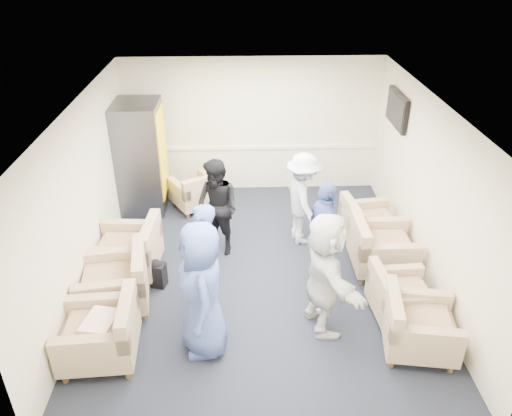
{
  "coord_description": "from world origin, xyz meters",
  "views": [
    {
      "loc": [
        -0.25,
        -6.36,
        4.71
      ],
      "look_at": [
        -0.03,
        0.2,
        1.06
      ],
      "focal_mm": 35.0,
      "sensor_mm": 36.0,
      "label": 1
    }
  ],
  "objects_px": {
    "armchair_corner": "(196,193)",
    "person_mid_right": "(324,233)",
    "armchair_right_midnear": "(398,297)",
    "armchair_right_far": "(367,226)",
    "armchair_left_mid": "(118,284)",
    "armchair_right_near": "(415,327)",
    "person_back_right": "(303,199)",
    "armchair_right_midfar": "(378,249)",
    "person_front_right": "(325,274)",
    "person_mid_left": "(203,260)",
    "person_back_left": "(217,208)",
    "vending_machine": "(141,157)",
    "armchair_left_near": "(104,335)",
    "armchair_left_far": "(131,252)",
    "person_front_left": "(202,290)"
  },
  "relations": [
    {
      "from": "armchair_corner",
      "to": "person_mid_right",
      "type": "bearing_deg",
      "value": 100.68
    },
    {
      "from": "armchair_right_midnear",
      "to": "armchair_right_far",
      "type": "distance_m",
      "value": 1.85
    },
    {
      "from": "armchair_left_mid",
      "to": "armchair_right_near",
      "type": "relative_size",
      "value": 1.09
    },
    {
      "from": "armchair_right_near",
      "to": "person_mid_right",
      "type": "relative_size",
      "value": 0.6
    },
    {
      "from": "person_back_right",
      "to": "armchair_right_midfar",
      "type": "bearing_deg",
      "value": -141.68
    },
    {
      "from": "armchair_right_near",
      "to": "person_front_right",
      "type": "relative_size",
      "value": 0.57
    },
    {
      "from": "armchair_right_midfar",
      "to": "person_mid_left",
      "type": "xyz_separation_m",
      "value": [
        -2.66,
        -0.87,
        0.46
      ]
    },
    {
      "from": "person_back_left",
      "to": "vending_machine",
      "type": "bearing_deg",
      "value": 173.91
    },
    {
      "from": "person_front_right",
      "to": "person_back_left",
      "type": "bearing_deg",
      "value": 26.19
    },
    {
      "from": "vending_machine",
      "to": "person_back_right",
      "type": "distance_m",
      "value": 3.17
    },
    {
      "from": "person_mid_left",
      "to": "person_back_left",
      "type": "relative_size",
      "value": 1.03
    },
    {
      "from": "vending_machine",
      "to": "person_mid_left",
      "type": "relative_size",
      "value": 1.24
    },
    {
      "from": "armchair_right_near",
      "to": "vending_machine",
      "type": "distance_m",
      "value": 5.65
    },
    {
      "from": "person_back_right",
      "to": "person_mid_left",
      "type": "bearing_deg",
      "value": 124.89
    },
    {
      "from": "person_back_right",
      "to": "person_mid_right",
      "type": "distance_m",
      "value": 1.13
    },
    {
      "from": "armchair_corner",
      "to": "armchair_left_near",
      "type": "bearing_deg",
      "value": 46.68
    },
    {
      "from": "armchair_right_midfar",
      "to": "person_mid_left",
      "type": "height_order",
      "value": "person_mid_left"
    },
    {
      "from": "armchair_left_far",
      "to": "person_back_right",
      "type": "height_order",
      "value": "person_back_right"
    },
    {
      "from": "armchair_left_mid",
      "to": "person_back_right",
      "type": "distance_m",
      "value": 3.25
    },
    {
      "from": "armchair_right_near",
      "to": "vending_machine",
      "type": "bearing_deg",
      "value": 54.28
    },
    {
      "from": "armchair_right_near",
      "to": "person_mid_right",
      "type": "distance_m",
      "value": 1.83
    },
    {
      "from": "armchair_right_near",
      "to": "person_front_left",
      "type": "relative_size",
      "value": 0.54
    },
    {
      "from": "armchair_left_mid",
      "to": "armchair_right_midfar",
      "type": "xyz_separation_m",
      "value": [
        3.88,
        0.76,
        -0.01
      ]
    },
    {
      "from": "armchair_corner",
      "to": "person_back_right",
      "type": "distance_m",
      "value": 2.31
    },
    {
      "from": "armchair_left_far",
      "to": "armchair_right_midnear",
      "type": "xyz_separation_m",
      "value": [
        3.85,
        -1.14,
        -0.06
      ]
    },
    {
      "from": "armchair_left_far",
      "to": "armchair_right_midnear",
      "type": "bearing_deg",
      "value": 77.51
    },
    {
      "from": "armchair_left_near",
      "to": "vending_machine",
      "type": "bearing_deg",
      "value": 178.35
    },
    {
      "from": "armchair_right_near",
      "to": "person_mid_right",
      "type": "height_order",
      "value": "person_mid_right"
    },
    {
      "from": "armchair_right_near",
      "to": "armchair_right_far",
      "type": "distance_m",
      "value": 2.48
    },
    {
      "from": "person_back_right",
      "to": "person_front_right",
      "type": "bearing_deg",
      "value": 167.5
    },
    {
      "from": "armchair_left_near",
      "to": "person_front_left",
      "type": "xyz_separation_m",
      "value": [
        1.23,
        0.12,
        0.56
      ]
    },
    {
      "from": "vending_machine",
      "to": "person_mid_left",
      "type": "distance_m",
      "value": 3.34
    },
    {
      "from": "armchair_corner",
      "to": "person_back_right",
      "type": "xyz_separation_m",
      "value": [
        1.89,
        -1.24,
        0.49
      ]
    },
    {
      "from": "armchair_left_mid",
      "to": "armchair_right_midnear",
      "type": "relative_size",
      "value": 1.28
    },
    {
      "from": "armchair_left_near",
      "to": "armchair_right_midfar",
      "type": "relative_size",
      "value": 1.02
    },
    {
      "from": "armchair_right_far",
      "to": "armchair_right_near",
      "type": "bearing_deg",
      "value": 172.8
    },
    {
      "from": "armchair_left_mid",
      "to": "person_mid_right",
      "type": "relative_size",
      "value": 0.65
    },
    {
      "from": "armchair_left_far",
      "to": "person_mid_left",
      "type": "relative_size",
      "value": 0.61
    },
    {
      "from": "armchair_right_far",
      "to": "person_front_right",
      "type": "distance_m",
      "value": 2.34
    },
    {
      "from": "person_mid_left",
      "to": "vending_machine",
      "type": "bearing_deg",
      "value": -148.63
    },
    {
      "from": "person_front_right",
      "to": "person_mid_right",
      "type": "bearing_deg",
      "value": -19.94
    },
    {
      "from": "armchair_left_far",
      "to": "person_front_left",
      "type": "bearing_deg",
      "value": 40.45
    },
    {
      "from": "armchair_left_far",
      "to": "armchair_corner",
      "type": "bearing_deg",
      "value": 161.67
    },
    {
      "from": "armchair_left_far",
      "to": "person_mid_left",
      "type": "height_order",
      "value": "person_mid_left"
    },
    {
      "from": "armchair_right_midfar",
      "to": "armchair_left_near",
      "type": "bearing_deg",
      "value": 114.66
    },
    {
      "from": "armchair_left_mid",
      "to": "armchair_right_near",
      "type": "distance_m",
      "value": 4.03
    },
    {
      "from": "armchair_right_midfar",
      "to": "armchair_corner",
      "type": "relative_size",
      "value": 0.87
    },
    {
      "from": "person_front_right",
      "to": "person_back_right",
      "type": "bearing_deg",
      "value": -10.49
    },
    {
      "from": "armchair_corner",
      "to": "person_mid_right",
      "type": "relative_size",
      "value": 0.66
    },
    {
      "from": "vending_machine",
      "to": "person_mid_right",
      "type": "height_order",
      "value": "vending_machine"
    }
  ]
}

